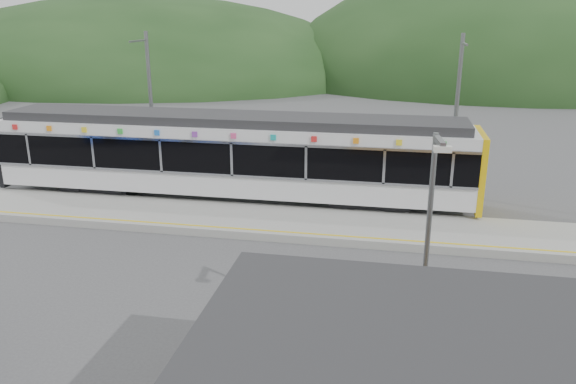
# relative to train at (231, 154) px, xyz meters

# --- Properties ---
(ground) EXTENTS (120.00, 120.00, 0.00)m
(ground) POSITION_rel_train_xyz_m (2.36, -6.00, -2.06)
(ground) COLOR #4C4C4F
(ground) RESTS_ON ground
(hills) EXTENTS (146.00, 149.00, 26.00)m
(hills) POSITION_rel_train_xyz_m (8.55, -0.71, -2.06)
(hills) COLOR #1E3D19
(hills) RESTS_ON ground
(platform) EXTENTS (26.00, 3.20, 0.30)m
(platform) POSITION_rel_train_xyz_m (2.36, -2.70, -1.91)
(platform) COLOR #9E9E99
(platform) RESTS_ON ground
(yellow_line) EXTENTS (26.00, 0.10, 0.01)m
(yellow_line) POSITION_rel_train_xyz_m (2.36, -4.00, -1.76)
(yellow_line) COLOR yellow
(yellow_line) RESTS_ON platform
(train) EXTENTS (20.44, 3.01, 3.74)m
(train) POSITION_rel_train_xyz_m (0.00, 0.00, 0.00)
(train) COLOR black
(train) RESTS_ON ground
(catenary_mast_west) EXTENTS (0.18, 1.80, 7.00)m
(catenary_mast_west) POSITION_rel_train_xyz_m (-4.64, 2.56, 1.58)
(catenary_mast_west) COLOR slate
(catenary_mast_west) RESTS_ON ground
(catenary_mast_east) EXTENTS (0.18, 1.80, 7.00)m
(catenary_mast_east) POSITION_rel_train_xyz_m (9.36, 2.56, 1.58)
(catenary_mast_east) COLOR slate
(catenary_mast_east) RESTS_ON ground
(lamp_post) EXTENTS (0.37, 0.97, 5.35)m
(lamp_post) POSITION_rel_train_xyz_m (7.64, -10.38, 1.15)
(lamp_post) COLOR slate
(lamp_post) RESTS_ON ground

